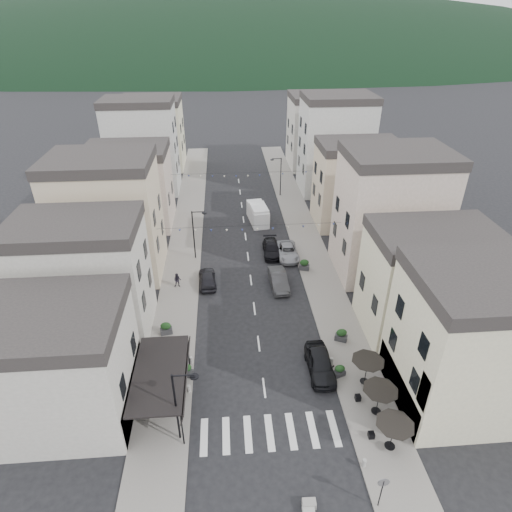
{
  "coord_description": "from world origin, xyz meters",
  "views": [
    {
      "loc": [
        -2.44,
        -17.07,
        25.42
      ],
      "look_at": [
        0.48,
        20.08,
        3.5
      ],
      "focal_mm": 30.0,
      "sensor_mm": 36.0,
      "label": 1
    }
  ],
  "objects_px": {
    "pedestrian_b": "(178,280)",
    "delivery_van": "(258,213)",
    "parked_car_e": "(207,278)",
    "parked_car_b": "(279,280)",
    "parked_car_d": "(271,249)",
    "parked_car_a": "(320,364)",
    "parked_car_c": "(288,252)",
    "pedestrian_a": "(163,355)"
  },
  "relations": [
    {
      "from": "parked_car_a",
      "to": "parked_car_e",
      "type": "height_order",
      "value": "parked_car_a"
    },
    {
      "from": "pedestrian_b",
      "to": "delivery_van",
      "type": "bearing_deg",
      "value": 59.68
    },
    {
      "from": "parked_car_c",
      "to": "parked_car_d",
      "type": "bearing_deg",
      "value": 155.07
    },
    {
      "from": "parked_car_b",
      "to": "parked_car_d",
      "type": "relative_size",
      "value": 0.99
    },
    {
      "from": "parked_car_d",
      "to": "parked_car_e",
      "type": "relative_size",
      "value": 1.1
    },
    {
      "from": "parked_car_a",
      "to": "parked_car_b",
      "type": "distance_m",
      "value": 12.39
    },
    {
      "from": "parked_car_a",
      "to": "parked_car_c",
      "type": "relative_size",
      "value": 0.99
    },
    {
      "from": "delivery_van",
      "to": "pedestrian_b",
      "type": "bearing_deg",
      "value": -130.07
    },
    {
      "from": "parked_car_e",
      "to": "parked_car_d",
      "type": "bearing_deg",
      "value": -146.49
    },
    {
      "from": "pedestrian_b",
      "to": "parked_car_e",
      "type": "bearing_deg",
      "value": 9.53
    },
    {
      "from": "parked_car_b",
      "to": "parked_car_e",
      "type": "distance_m",
      "value": 7.46
    },
    {
      "from": "parked_car_d",
      "to": "pedestrian_b",
      "type": "height_order",
      "value": "pedestrian_b"
    },
    {
      "from": "parked_car_a",
      "to": "pedestrian_b",
      "type": "xyz_separation_m",
      "value": [
        -12.25,
        12.81,
        0.08
      ]
    },
    {
      "from": "parked_car_b",
      "to": "pedestrian_b",
      "type": "height_order",
      "value": "pedestrian_b"
    },
    {
      "from": "delivery_van",
      "to": "pedestrian_a",
      "type": "xyz_separation_m",
      "value": [
        -9.81,
        -26.11,
        -0.16
      ]
    },
    {
      "from": "parked_car_d",
      "to": "pedestrian_b",
      "type": "distance_m",
      "value": 12.15
    },
    {
      "from": "parked_car_a",
      "to": "parked_car_c",
      "type": "bearing_deg",
      "value": 89.98
    },
    {
      "from": "parked_car_c",
      "to": "delivery_van",
      "type": "relative_size",
      "value": 0.9
    },
    {
      "from": "delivery_van",
      "to": "parked_car_a",
      "type": "bearing_deg",
      "value": -92.02
    },
    {
      "from": "parked_car_c",
      "to": "pedestrian_b",
      "type": "bearing_deg",
      "value": -156.69
    },
    {
      "from": "parked_car_a",
      "to": "parked_car_e",
      "type": "xyz_separation_m",
      "value": [
        -9.2,
        13.2,
        -0.1
      ]
    },
    {
      "from": "parked_car_b",
      "to": "pedestrian_b",
      "type": "distance_m",
      "value": 10.46
    },
    {
      "from": "parked_car_a",
      "to": "pedestrian_b",
      "type": "bearing_deg",
      "value": 133.68
    },
    {
      "from": "parked_car_d",
      "to": "parked_car_e",
      "type": "xyz_separation_m",
      "value": [
        -7.4,
        -5.82,
        0.05
      ]
    },
    {
      "from": "parked_car_c",
      "to": "pedestrian_b",
      "type": "xyz_separation_m",
      "value": [
        -12.25,
        -5.39,
        0.22
      ]
    },
    {
      "from": "parked_car_b",
      "to": "delivery_van",
      "type": "height_order",
      "value": "delivery_van"
    },
    {
      "from": "parked_car_b",
      "to": "delivery_van",
      "type": "distance_m",
      "value": 15.58
    },
    {
      "from": "pedestrian_b",
      "to": "parked_car_c",
      "type": "bearing_deg",
      "value": 25.98
    },
    {
      "from": "parked_car_b",
      "to": "delivery_van",
      "type": "bearing_deg",
      "value": 90.1
    },
    {
      "from": "parked_car_b",
      "to": "pedestrian_a",
      "type": "bearing_deg",
      "value": -138.47
    },
    {
      "from": "parked_car_c",
      "to": "pedestrian_a",
      "type": "relative_size",
      "value": 2.58
    },
    {
      "from": "pedestrian_a",
      "to": "parked_car_e",
      "type": "bearing_deg",
      "value": 47.52
    },
    {
      "from": "parked_car_b",
      "to": "pedestrian_b",
      "type": "bearing_deg",
      "value": 173.84
    },
    {
      "from": "parked_car_a",
      "to": "parked_car_e",
      "type": "distance_m",
      "value": 16.09
    },
    {
      "from": "parked_car_d",
      "to": "pedestrian_a",
      "type": "relative_size",
      "value": 2.46
    },
    {
      "from": "parked_car_a",
      "to": "parked_car_b",
      "type": "relative_size",
      "value": 1.04
    },
    {
      "from": "parked_car_d",
      "to": "delivery_van",
      "type": "xyz_separation_m",
      "value": [
        -0.87,
        8.78,
        0.56
      ]
    },
    {
      "from": "parked_car_c",
      "to": "pedestrian_a",
      "type": "xyz_separation_m",
      "value": [
        -12.49,
        -16.5,
        0.39
      ]
    },
    {
      "from": "parked_car_e",
      "to": "pedestrian_b",
      "type": "distance_m",
      "value": 3.08
    },
    {
      "from": "parked_car_c",
      "to": "parked_car_d",
      "type": "xyz_separation_m",
      "value": [
        -1.8,
        0.82,
        -0.0
      ]
    },
    {
      "from": "parked_car_b",
      "to": "parked_car_e",
      "type": "height_order",
      "value": "parked_car_b"
    },
    {
      "from": "parked_car_b",
      "to": "parked_car_d",
      "type": "xyz_separation_m",
      "value": [
        0.0,
        6.76,
        -0.09
      ]
    }
  ]
}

